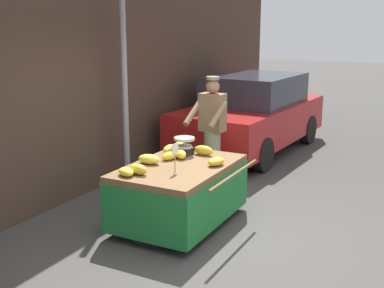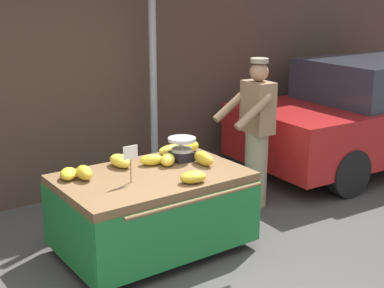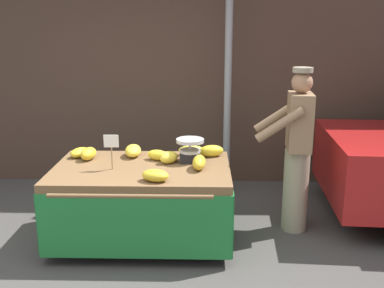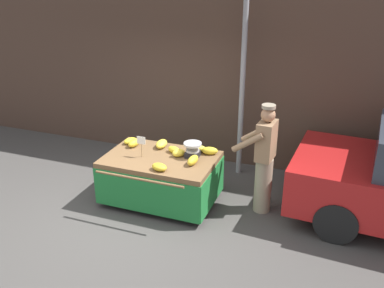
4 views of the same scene
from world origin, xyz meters
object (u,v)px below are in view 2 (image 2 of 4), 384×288
(banana_bunch_5, at_px, (152,160))
(parked_car, at_px, (371,113))
(banana_bunch_3, at_px, (68,174))
(banana_bunch_6, at_px, (168,160))
(street_pole, at_px, (153,59))
(banana_bunch_7, at_px, (193,177))
(banana_bunch_0, at_px, (84,173))
(price_sign, at_px, (130,156))
(weighing_scale, at_px, (182,149))
(banana_bunch_2, at_px, (189,147))
(banana_bunch_8, at_px, (204,158))
(banana_bunch_4, at_px, (170,150))
(vendor_person, at_px, (256,133))
(banana_bunch_1, at_px, (120,161))
(banana_cart, at_px, (152,195))

(banana_bunch_5, xyz_separation_m, parked_car, (3.83, 0.33, -0.08))
(banana_bunch_3, bearing_deg, banana_bunch_6, -11.65)
(street_pole, height_order, banana_bunch_6, street_pole)
(banana_bunch_7, bearing_deg, banana_bunch_0, 139.33)
(banana_bunch_5, relative_size, banana_bunch_7, 0.95)
(price_sign, bearing_deg, weighing_scale, 20.61)
(banana_bunch_2, bearing_deg, banana_bunch_8, -106.43)
(banana_bunch_4, height_order, banana_bunch_8, banana_bunch_8)
(street_pole, xyz_separation_m, weighing_scale, (-0.43, -1.25, -0.74))
(banana_bunch_4, distance_m, banana_bunch_8, 0.48)
(street_pole, relative_size, banana_bunch_2, 12.78)
(banana_bunch_6, relative_size, parked_car, 0.05)
(banana_bunch_2, height_order, banana_bunch_3, banana_bunch_2)
(weighing_scale, bearing_deg, street_pole, 70.81)
(banana_bunch_4, xyz_separation_m, banana_bunch_7, (-0.30, -0.83, 0.00))
(banana_bunch_7, bearing_deg, banana_bunch_4, 70.42)
(price_sign, distance_m, vendor_person, 1.88)
(street_pole, relative_size, banana_bunch_3, 13.77)
(banana_bunch_3, bearing_deg, vendor_person, -0.54)
(banana_bunch_4, bearing_deg, vendor_person, -6.22)
(banana_bunch_4, height_order, banana_bunch_7, banana_bunch_7)
(banana_bunch_5, height_order, banana_bunch_8, banana_bunch_8)
(street_pole, distance_m, banana_bunch_1, 1.69)
(street_pole, bearing_deg, banana_bunch_7, -111.39)
(price_sign, distance_m, banana_bunch_8, 0.85)
(banana_bunch_5, distance_m, banana_bunch_6, 0.16)
(street_pole, relative_size, price_sign, 9.64)
(street_pole, distance_m, banana_bunch_4, 1.37)
(banana_bunch_1, height_order, banana_bunch_4, banana_bunch_1)
(banana_bunch_0, relative_size, vendor_person, 0.14)
(banana_bunch_0, relative_size, banana_bunch_2, 0.97)
(banana_cart, distance_m, banana_bunch_4, 0.68)
(banana_bunch_7, height_order, vendor_person, vendor_person)
(weighing_scale, distance_m, banana_bunch_0, 1.04)
(weighing_scale, bearing_deg, banana_bunch_3, 173.39)
(price_sign, height_order, banana_bunch_7, price_sign)
(banana_bunch_0, height_order, banana_bunch_6, banana_bunch_0)
(banana_bunch_6, height_order, banana_bunch_7, banana_bunch_6)
(banana_cart, distance_m, banana_bunch_7, 0.52)
(banana_bunch_1, xyz_separation_m, parked_car, (4.11, 0.20, -0.09))
(banana_bunch_4, bearing_deg, weighing_scale, -91.47)
(price_sign, distance_m, parked_car, 4.30)
(banana_bunch_3, bearing_deg, weighing_scale, -6.61)
(banana_bunch_4, xyz_separation_m, banana_bunch_6, (-0.22, -0.29, 0.01))
(street_pole, height_order, banana_bunch_2, street_pole)
(vendor_person, bearing_deg, banana_bunch_6, -172.39)
(banana_bunch_3, bearing_deg, banana_bunch_8, -16.71)
(banana_cart, xyz_separation_m, vendor_person, (1.56, 0.30, 0.30))
(banana_cart, distance_m, banana_bunch_2, 0.82)
(street_pole, xyz_separation_m, banana_bunch_2, (-0.22, -1.06, -0.80))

